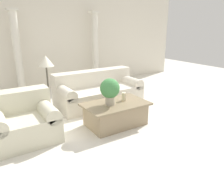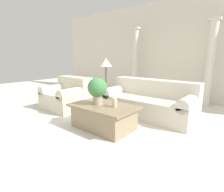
{
  "view_description": "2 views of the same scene",
  "coord_description": "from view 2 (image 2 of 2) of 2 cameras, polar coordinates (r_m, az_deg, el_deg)",
  "views": [
    {
      "loc": [
        -2.15,
        -3.76,
        1.97
      ],
      "look_at": [
        0.29,
        0.06,
        0.5
      ],
      "focal_mm": 35.0,
      "sensor_mm": 36.0,
      "label": 1
    },
    {
      "loc": [
        2.35,
        -2.75,
        1.39
      ],
      "look_at": [
        0.22,
        -0.14,
        0.64
      ],
      "focal_mm": 28.0,
      "sensor_mm": 36.0,
      "label": 2
    }
  ],
  "objects": [
    {
      "name": "ground_plane",
      "position": [
        3.87,
        -1.24,
        -8.43
      ],
      "size": [
        16.0,
        16.0,
        0.0
      ],
      "primitive_type": "plane",
      "color": "silver"
    },
    {
      "name": "wall_back",
      "position": [
        6.33,
        18.0,
        13.9
      ],
      "size": [
        10.0,
        0.06,
        3.2
      ],
      "color": "silver",
      "rests_on": "ground_plane"
    },
    {
      "name": "column_left",
      "position": [
        6.48,
        7.54,
        11.05
      ],
      "size": [
        0.28,
        0.28,
        2.4
      ],
      "color": "silver",
      "rests_on": "ground_plane"
    },
    {
      "name": "floor_lamp",
      "position": [
        4.85,
        -2.01,
        9.63
      ],
      "size": [
        0.33,
        0.33,
        1.36
      ],
      "color": "#4C473D",
      "rests_on": "ground_plane"
    },
    {
      "name": "column_right",
      "position": [
        5.59,
        29.43,
        9.34
      ],
      "size": [
        0.28,
        0.28,
        2.4
      ],
      "color": "silver",
      "rests_on": "ground_plane"
    },
    {
      "name": "pillar_candle",
      "position": [
        3.28,
        0.85,
        -2.12
      ],
      "size": [
        0.09,
        0.09,
        0.17
      ],
      "color": "beige",
      "rests_on": "coffee_table"
    },
    {
      "name": "loveseat",
      "position": [
        4.97,
        -14.3,
        0.2
      ],
      "size": [
        1.12,
        1.0,
        0.85
      ],
      "color": "beige",
      "rests_on": "ground_plane"
    },
    {
      "name": "coffee_table",
      "position": [
        3.48,
        -2.76,
        -6.68
      ],
      "size": [
        1.3,
        0.81,
        0.47
      ],
      "color": "#998466",
      "rests_on": "ground_plane"
    },
    {
      "name": "potted_plant",
      "position": [
        3.43,
        -4.72,
        2.39
      ],
      "size": [
        0.39,
        0.39,
        0.53
      ],
      "color": "#B2A893",
      "rests_on": "coffee_table"
    },
    {
      "name": "sofa_long",
      "position": [
        4.32,
        12.05,
        -1.69
      ],
      "size": [
        2.15,
        1.0,
        0.85
      ],
      "color": "beige",
      "rests_on": "ground_plane"
    }
  ]
}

